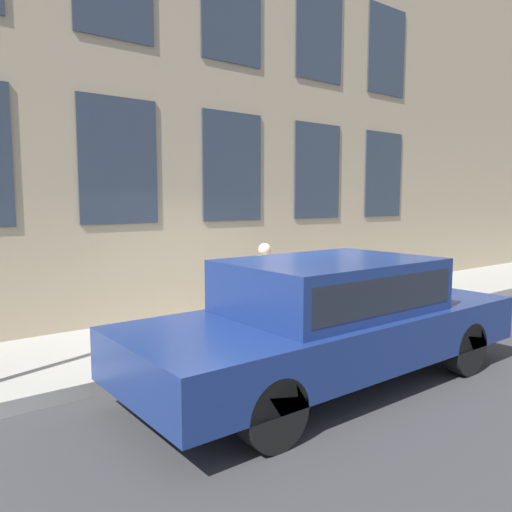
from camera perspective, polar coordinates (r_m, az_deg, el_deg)
ground_plane at (r=7.53m, az=1.06°, el=-11.25°), size 80.00×80.00×0.00m
sidewalk at (r=8.47m, az=-4.26°, el=-8.66°), size 2.48×60.00×0.17m
building_facade at (r=9.86m, az=-9.43°, el=24.19°), size 0.33×40.00×10.64m
fire_hydrant at (r=7.82m, az=-1.09°, el=-5.94°), size 0.35×0.46×0.85m
person at (r=8.60m, az=0.98°, el=-2.17°), size 0.33×0.22×1.38m
parked_car_navy_near at (r=6.28m, az=8.42°, el=-6.62°), size 1.98×5.29×1.56m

